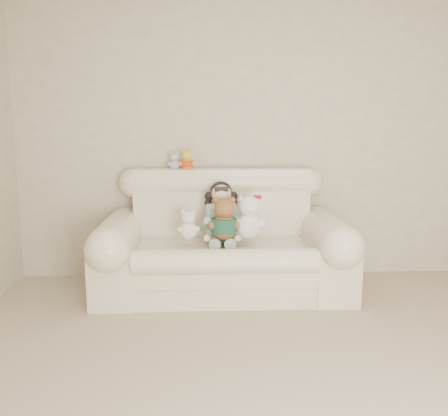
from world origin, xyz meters
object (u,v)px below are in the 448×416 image
(brown_teddy, at_px, (224,214))
(seated_child, at_px, (221,212))
(white_cat, at_px, (249,212))
(cream_teddy, at_px, (188,222))
(sofa, at_px, (223,234))

(brown_teddy, bearing_deg, seated_child, 98.57)
(seated_child, bearing_deg, brown_teddy, -81.40)
(brown_teddy, bearing_deg, white_cat, 9.84)
(seated_child, relative_size, white_cat, 1.23)
(seated_child, bearing_deg, white_cat, -37.64)
(seated_child, xyz_separation_m, cream_teddy, (-0.27, -0.21, -0.04))
(sofa, height_order, white_cat, sofa)
(white_cat, bearing_deg, cream_teddy, 162.50)
(seated_child, bearing_deg, sofa, -74.82)
(brown_teddy, xyz_separation_m, cream_teddy, (-0.29, 0.01, -0.06))
(sofa, distance_m, cream_teddy, 0.34)
(brown_teddy, distance_m, white_cat, 0.20)
(white_cat, bearing_deg, brown_teddy, 166.77)
(cream_teddy, bearing_deg, white_cat, -3.66)
(white_cat, xyz_separation_m, cream_teddy, (-0.49, -0.01, -0.07))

